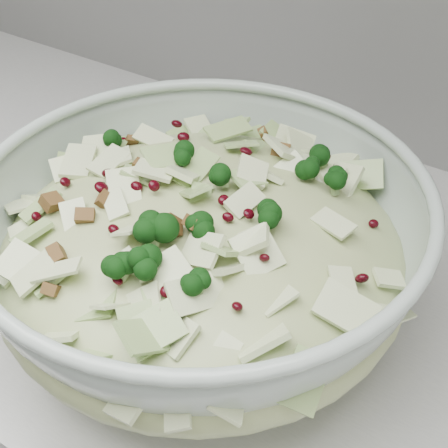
% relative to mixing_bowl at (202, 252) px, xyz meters
% --- Properties ---
extents(mixing_bowl, '(0.39, 0.39, 0.16)m').
position_rel_mixing_bowl_xyz_m(mixing_bowl, '(0.00, 0.00, 0.00)').
color(mixing_bowl, '#A2B3A8').
rests_on(mixing_bowl, counter).
extents(salad, '(0.38, 0.38, 0.16)m').
position_rel_mixing_bowl_xyz_m(salad, '(0.00, 0.00, 0.03)').
color(salad, '#A7B77D').
rests_on(salad, mixing_bowl).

